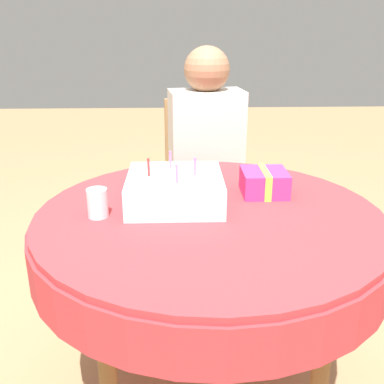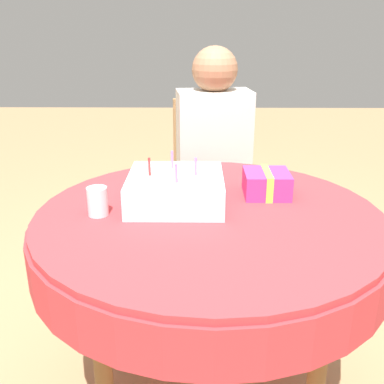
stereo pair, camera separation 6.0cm
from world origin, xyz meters
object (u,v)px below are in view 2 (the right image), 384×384
Objects in this scene: person at (214,155)px; gift_box at (266,183)px; chair at (210,190)px; drinking_glass at (98,201)px; birthday_cake at (176,189)px.

gift_box is at bearing -83.03° from person.
gift_box is (0.15, -0.58, 0.07)m from person.
chair is 0.96m from drinking_glass.
drinking_glass is 0.56× the size of gift_box.
person is at bearing 77.57° from birthday_cake.
chair is 0.75m from gift_box.
birthday_cake is 0.31m from gift_box.
birthday_cake is 1.92× the size of gift_box.
chair is 0.79× the size of person.
drinking_glass is (-0.36, -0.85, 0.28)m from chair.
birthday_cake is at bearing -110.09° from person.
drinking_glass is at bearing -123.92° from person.
person is at bearing 63.74° from drinking_glass.
gift_box is (0.16, -0.67, 0.28)m from chair.
person is 4.05× the size of birthday_cake.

